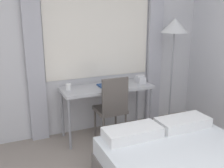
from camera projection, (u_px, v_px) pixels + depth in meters
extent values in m
cube|color=silver|center=(80.00, 45.00, 3.85)|extent=(5.04, 0.05, 2.70)
cube|color=white|center=(99.00, 27.00, 3.87)|extent=(1.64, 0.01, 1.50)
cube|color=#B2B2BC|center=(34.00, 52.00, 3.55)|extent=(0.24, 0.06, 2.60)
cube|color=#B2B2BC|center=(155.00, 45.00, 4.27)|extent=(0.24, 0.06, 2.60)
cube|color=#B2B2B7|center=(107.00, 88.00, 3.83)|extent=(1.34, 0.51, 0.04)
cylinder|color=gray|center=(70.00, 125.00, 3.50)|extent=(0.04, 0.04, 0.73)
cylinder|color=gray|center=(150.00, 111.00, 3.98)|extent=(0.04, 0.04, 0.73)
cylinder|color=gray|center=(62.00, 114.00, 3.88)|extent=(0.04, 0.04, 0.73)
cylinder|color=gray|center=(137.00, 102.00, 4.36)|extent=(0.04, 0.04, 0.73)
cube|color=#59514C|center=(110.00, 110.00, 3.77)|extent=(0.41, 0.41, 0.05)
cube|color=#59514C|center=(115.00, 96.00, 3.54)|extent=(0.38, 0.04, 0.49)
cylinder|color=#59514C|center=(104.00, 132.00, 3.62)|extent=(0.03, 0.03, 0.43)
cylinder|color=#59514C|center=(126.00, 128.00, 3.76)|extent=(0.03, 0.03, 0.43)
cylinder|color=#59514C|center=(95.00, 123.00, 3.92)|extent=(0.03, 0.03, 0.43)
cylinder|color=#59514C|center=(116.00, 119.00, 4.05)|extent=(0.03, 0.03, 0.43)
cube|color=white|center=(132.00, 133.00, 2.97)|extent=(0.65, 0.32, 0.12)
cube|color=white|center=(183.00, 123.00, 3.24)|extent=(0.65, 0.32, 0.12)
cylinder|color=#4C4C51|center=(169.00, 123.00, 4.41)|extent=(0.30, 0.30, 0.03)
cylinder|color=gray|center=(171.00, 79.00, 4.20)|extent=(0.02, 0.02, 1.48)
cone|color=silver|center=(175.00, 25.00, 3.97)|extent=(0.42, 0.42, 0.21)
cube|color=silver|center=(140.00, 80.00, 4.00)|extent=(0.11, 0.16, 0.10)
cube|color=silver|center=(140.00, 76.00, 3.98)|extent=(0.13, 0.06, 0.02)
cube|color=navy|center=(108.00, 85.00, 3.84)|extent=(0.29, 0.22, 0.02)
cube|color=white|center=(108.00, 85.00, 3.84)|extent=(0.28, 0.20, 0.01)
cylinder|color=white|center=(69.00, 87.00, 3.63)|extent=(0.08, 0.08, 0.09)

